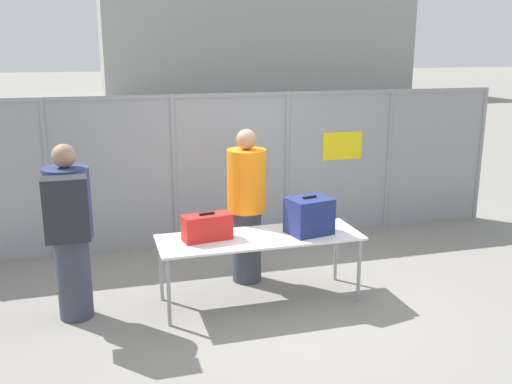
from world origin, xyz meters
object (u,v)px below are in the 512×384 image
Objects in this scene: inspection_table at (260,241)px; security_worker_near at (247,204)px; suitcase_red at (207,227)px; utility_trailer at (341,169)px; suitcase_navy at (309,216)px; traveler_hooded at (69,227)px.

inspection_table is 0.63m from security_worker_near.
security_worker_near is at bearing 43.86° from suitcase_red.
utility_trailer is (3.39, 4.19, -0.45)m from suitcase_red.
suitcase_navy is 2.41m from traveler_hooded.
suitcase_red is 0.78m from security_worker_near.
security_worker_near is 4.64m from utility_trailer.
security_worker_near is (0.56, 0.54, 0.05)m from suitcase_red.
suitcase_navy reaches higher than suitcase_red.
suitcase_navy is (0.53, -0.04, 0.24)m from inspection_table.
suitcase_red is 5.41m from utility_trailer.
suitcase_navy is 0.81m from security_worker_near.
inspection_table is 0.58m from suitcase_navy.
inspection_table is 5.11m from utility_trailer.
inspection_table is 4.31× the size of suitcase_navy.
suitcase_navy is 0.14× the size of utility_trailer.
inspection_table is at bearing 82.76° from security_worker_near.
inspection_table is at bearing 176.01° from suitcase_navy.
inspection_table is 1.20× the size of security_worker_near.
suitcase_red is 1.34m from traveler_hooded.
suitcase_red is (-0.55, 0.05, 0.18)m from inspection_table.
utility_trailer is (2.82, 3.65, -0.50)m from security_worker_near.
traveler_hooded reaches higher than utility_trailer.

